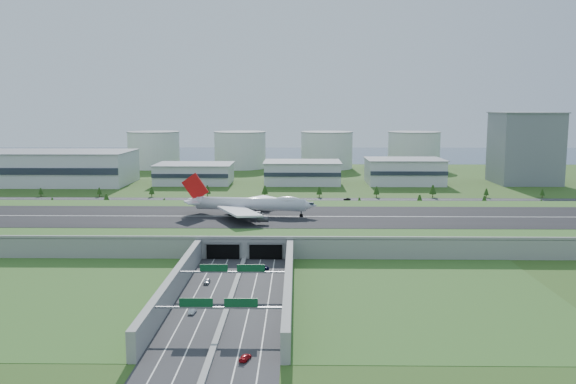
{
  "coord_description": "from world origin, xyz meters",
  "views": [
    {
      "loc": [
        20.83,
        -286.06,
        60.45
      ],
      "look_at": [
        16.08,
        35.0,
        15.07
      ],
      "focal_mm": 38.0,
      "sensor_mm": 36.0,
      "label": 1
    }
  ],
  "objects_px": {
    "car_7": "(206,199)",
    "car_1": "(192,310)",
    "car_6": "(527,204)",
    "car_4": "(23,202)",
    "office_tower": "(525,148)",
    "car_2": "(263,267)",
    "car_5": "(347,199)",
    "car_3": "(245,357)",
    "car_0": "(207,281)",
    "boeing_747": "(250,204)",
    "fuel_tank_a": "(154,150)"
  },
  "relations": [
    {
      "from": "office_tower",
      "to": "car_0",
      "type": "relative_size",
      "value": 11.83
    },
    {
      "from": "car_1",
      "to": "car_5",
      "type": "height_order",
      "value": "car_1"
    },
    {
      "from": "car_0",
      "to": "car_3",
      "type": "distance_m",
      "value": 66.01
    },
    {
      "from": "car_2",
      "to": "car_3",
      "type": "bearing_deg",
      "value": 65.45
    },
    {
      "from": "car_1",
      "to": "car_5",
      "type": "distance_m",
      "value": 225.59
    },
    {
      "from": "car_1",
      "to": "car_7",
      "type": "xyz_separation_m",
      "value": [
        -28.58,
        218.18,
        -0.12
      ]
    },
    {
      "from": "car_3",
      "to": "car_1",
      "type": "bearing_deg",
      "value": -43.2
    },
    {
      "from": "office_tower",
      "to": "fuel_tank_a",
      "type": "relative_size",
      "value": 1.1
    },
    {
      "from": "car_6",
      "to": "office_tower",
      "type": "bearing_deg",
      "value": -16.06
    },
    {
      "from": "car_4",
      "to": "boeing_747",
      "type": "bearing_deg",
      "value": -138.32
    },
    {
      "from": "office_tower",
      "to": "car_5",
      "type": "bearing_deg",
      "value": -147.78
    },
    {
      "from": "car_6",
      "to": "car_5",
      "type": "bearing_deg",
      "value": 83.73
    },
    {
      "from": "car_4",
      "to": "car_6",
      "type": "bearing_deg",
      "value": -109.14
    },
    {
      "from": "boeing_747",
      "to": "car_4",
      "type": "bearing_deg",
      "value": 157.77
    },
    {
      "from": "fuel_tank_a",
      "to": "car_6",
      "type": "bearing_deg",
      "value": -38.62
    },
    {
      "from": "car_0",
      "to": "car_7",
      "type": "bearing_deg",
      "value": 100.44
    },
    {
      "from": "boeing_747",
      "to": "car_7",
      "type": "xyz_separation_m",
      "value": [
        -36.54,
        101.25,
        -13.06
      ]
    },
    {
      "from": "car_6",
      "to": "car_4",
      "type": "bearing_deg",
      "value": 92.39
    },
    {
      "from": "fuel_tank_a",
      "to": "car_7",
      "type": "height_order",
      "value": "fuel_tank_a"
    },
    {
      "from": "car_3",
      "to": "office_tower",
      "type": "bearing_deg",
      "value": -101.25
    },
    {
      "from": "car_3",
      "to": "car_4",
      "type": "distance_m",
      "value": 284.28
    },
    {
      "from": "fuel_tank_a",
      "to": "office_tower",
      "type": "bearing_deg",
      "value": -19.77
    },
    {
      "from": "office_tower",
      "to": "car_5",
      "type": "height_order",
      "value": "office_tower"
    },
    {
      "from": "car_1",
      "to": "car_2",
      "type": "xyz_separation_m",
      "value": [
        18.14,
        48.88,
        0.03
      ]
    },
    {
      "from": "car_2",
      "to": "car_7",
      "type": "distance_m",
      "value": 175.63
    },
    {
      "from": "car_0",
      "to": "car_7",
      "type": "xyz_separation_m",
      "value": [
        -28.42,
        188.09,
        -0.14
      ]
    },
    {
      "from": "car_0",
      "to": "car_5",
      "type": "relative_size",
      "value": 1.0
    },
    {
      "from": "car_3",
      "to": "car_6",
      "type": "bearing_deg",
      "value": -105.49
    },
    {
      "from": "office_tower",
      "to": "car_4",
      "type": "xyz_separation_m",
      "value": [
        -350.84,
        -106.92,
        -26.63
      ]
    },
    {
      "from": "car_0",
      "to": "boeing_747",
      "type": "bearing_deg",
      "value": 86.51
    },
    {
      "from": "car_5",
      "to": "office_tower",
      "type": "bearing_deg",
      "value": 146.43
    },
    {
      "from": "car_5",
      "to": "car_6",
      "type": "height_order",
      "value": "car_5"
    },
    {
      "from": "car_1",
      "to": "car_2",
      "type": "height_order",
      "value": "car_2"
    },
    {
      "from": "boeing_747",
      "to": "car_7",
      "type": "bearing_deg",
      "value": 117.39
    },
    {
      "from": "boeing_747",
      "to": "car_3",
      "type": "distance_m",
      "value": 151.14
    },
    {
      "from": "fuel_tank_a",
      "to": "car_7",
      "type": "distance_m",
      "value": 222.11
    },
    {
      "from": "car_1",
      "to": "car_3",
      "type": "bearing_deg",
      "value": -55.42
    },
    {
      "from": "car_5",
      "to": "car_2",
      "type": "bearing_deg",
      "value": 9.2
    },
    {
      "from": "office_tower",
      "to": "car_4",
      "type": "height_order",
      "value": "office_tower"
    },
    {
      "from": "car_7",
      "to": "fuel_tank_a",
      "type": "bearing_deg",
      "value": -156.0
    },
    {
      "from": "office_tower",
      "to": "boeing_747",
      "type": "distance_m",
      "value": 279.05
    },
    {
      "from": "office_tower",
      "to": "car_1",
      "type": "distance_m",
      "value": 374.54
    },
    {
      "from": "car_3",
      "to": "fuel_tank_a",
      "type": "bearing_deg",
      "value": -56.34
    },
    {
      "from": "boeing_747",
      "to": "car_3",
      "type": "bearing_deg",
      "value": -78.51
    },
    {
      "from": "car_7",
      "to": "car_2",
      "type": "bearing_deg",
      "value": 17.81
    },
    {
      "from": "car_7",
      "to": "car_1",
      "type": "bearing_deg",
      "value": 9.85
    },
    {
      "from": "car_4",
      "to": "car_7",
      "type": "distance_m",
      "value": 113.55
    },
    {
      "from": "office_tower",
      "to": "fuel_tank_a",
      "type": "bearing_deg",
      "value": 160.23
    },
    {
      "from": "car_4",
      "to": "car_5",
      "type": "xyz_separation_m",
      "value": [
        204.08,
        14.42,
        0.02
      ]
    },
    {
      "from": "boeing_747",
      "to": "car_3",
      "type": "xyz_separation_m",
      "value": [
        10.36,
        -150.22,
        -13.05
      ]
    }
  ]
}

